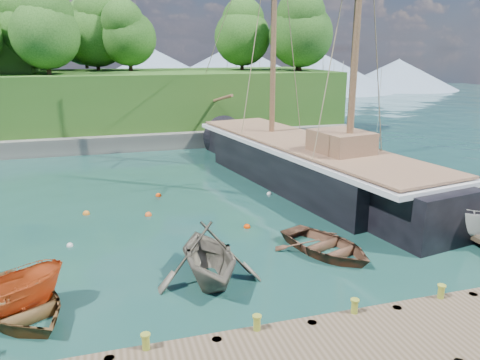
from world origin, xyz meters
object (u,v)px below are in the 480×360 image
object	(u,v)px
cabin_boat_white	(450,234)
rowboat_2	(326,253)
rowboat_0	(19,314)
schooner	(305,167)
rowboat_1	(209,280)

from	to	relation	value
cabin_boat_white	rowboat_2	bearing A→B (deg)	168.40
rowboat_0	rowboat_2	distance (m)	11.41
rowboat_2	cabin_boat_white	world-z (taller)	cabin_boat_white
rowboat_2	schooner	world-z (taller)	schooner
cabin_boat_white	schooner	size ratio (longest dim) A/B	0.19
rowboat_1	rowboat_2	xyz separation A→B (m)	(5.11, 0.91, 0.00)
rowboat_0	cabin_boat_white	bearing A→B (deg)	-23.97
rowboat_1	rowboat_2	size ratio (longest dim) A/B	1.01
cabin_boat_white	schooner	bearing A→B (deg)	94.23
rowboat_2	schooner	xyz separation A→B (m)	(3.25, 9.45, 1.14)
rowboat_0	schooner	world-z (taller)	schooner
rowboat_1	cabin_boat_white	size ratio (longest dim) A/B	0.81
rowboat_1	rowboat_2	world-z (taller)	rowboat_1
rowboat_2	schooner	bearing A→B (deg)	49.90
rowboat_1	cabin_boat_white	distance (m)	11.46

